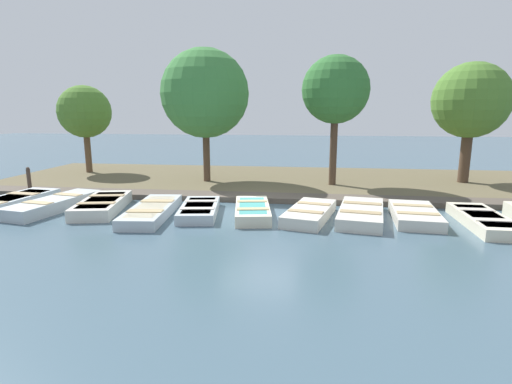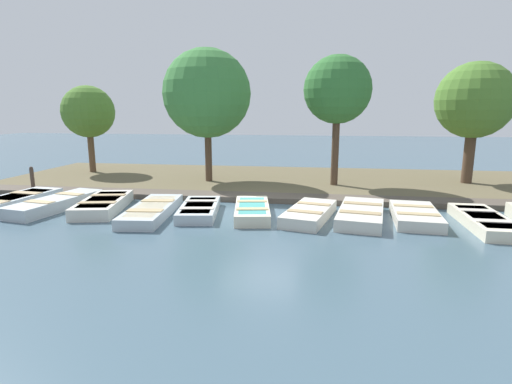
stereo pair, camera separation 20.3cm
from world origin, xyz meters
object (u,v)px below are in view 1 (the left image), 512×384
(rowboat_7, at_px, (361,213))
(park_tree_far_left, at_px, (85,112))
(rowboat_9, at_px, (483,220))
(rowboat_8, at_px, (415,214))
(mooring_post_near, at_px, (29,180))
(rowboat_1, at_px, (54,204))
(park_tree_right, at_px, (471,101))
(rowboat_5, at_px, (252,210))
(rowboat_0, at_px, (8,204))
(park_tree_center, at_px, (336,90))
(rowboat_6, at_px, (310,213))
(rowboat_3, at_px, (152,211))
(park_tree_left, at_px, (205,94))
(rowboat_4, at_px, (199,209))
(rowboat_2, at_px, (102,205))

(rowboat_7, xyz_separation_m, park_tree_far_left, (-6.68, -12.37, 2.91))
(rowboat_9, bearing_deg, rowboat_7, -93.84)
(rowboat_8, xyz_separation_m, mooring_post_near, (-2.23, -13.95, 0.35))
(rowboat_1, height_order, park_tree_right, park_tree_right)
(park_tree_right, bearing_deg, rowboat_5, -53.77)
(rowboat_0, xyz_separation_m, park_tree_center, (-5.04, 10.70, 3.75))
(rowboat_6, bearing_deg, mooring_post_near, -88.99)
(rowboat_3, bearing_deg, park_tree_center, 126.85)
(rowboat_0, relative_size, park_tree_far_left, 0.83)
(rowboat_8, bearing_deg, rowboat_1, -83.63)
(rowboat_0, bearing_deg, rowboat_5, 97.64)
(park_tree_left, bearing_deg, rowboat_3, -4.12)
(rowboat_4, relative_size, rowboat_5, 0.97)
(rowboat_9, height_order, park_tree_far_left, park_tree_far_left)
(rowboat_0, relative_size, rowboat_6, 1.23)
(rowboat_6, bearing_deg, rowboat_8, 108.29)
(rowboat_2, xyz_separation_m, rowboat_7, (-0.01, 8.15, -0.01))
(rowboat_2, relative_size, rowboat_8, 1.15)
(rowboat_1, bearing_deg, park_tree_right, 122.71)
(rowboat_2, relative_size, park_tree_far_left, 0.72)
(rowboat_3, height_order, park_tree_far_left, park_tree_far_left)
(rowboat_3, distance_m, rowboat_7, 6.33)
(rowboat_2, bearing_deg, rowboat_3, 65.29)
(park_tree_center, height_order, park_tree_right, park_tree_center)
(rowboat_4, height_order, rowboat_6, rowboat_6)
(rowboat_2, bearing_deg, rowboat_9, 77.20)
(park_tree_center, bearing_deg, rowboat_9, 37.64)
(rowboat_1, xyz_separation_m, park_tree_left, (-5.05, 3.83, 3.66))
(rowboat_5, distance_m, park_tree_right, 10.80)
(park_tree_far_left, relative_size, park_tree_center, 0.82)
(park_tree_left, bearing_deg, mooring_post_near, -67.98)
(park_tree_right, bearing_deg, rowboat_6, -46.61)
(rowboat_4, distance_m, rowboat_6, 3.40)
(park_tree_far_left, bearing_deg, park_tree_center, 80.80)
(rowboat_6, distance_m, park_tree_right, 9.60)
(rowboat_6, bearing_deg, rowboat_3, -72.72)
(rowboat_2, height_order, park_tree_far_left, park_tree_far_left)
(park_tree_left, height_order, park_tree_right, park_tree_left)
(rowboat_5, bearing_deg, rowboat_8, 82.54)
(rowboat_5, xyz_separation_m, park_tree_far_left, (-6.72, -9.11, 2.92))
(rowboat_2, height_order, park_tree_right, park_tree_right)
(park_tree_left, bearing_deg, rowboat_1, -37.13)
(rowboat_6, height_order, rowboat_7, rowboat_7)
(rowboat_2, distance_m, rowboat_7, 8.15)
(rowboat_7, distance_m, rowboat_9, 3.33)
(rowboat_8, xyz_separation_m, park_tree_right, (-5.94, 3.46, 3.38))
(rowboat_5, height_order, rowboat_9, rowboat_5)
(mooring_post_near, height_order, park_tree_left, park_tree_left)
(rowboat_2, distance_m, rowboat_4, 3.23)
(rowboat_1, relative_size, rowboat_3, 0.98)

